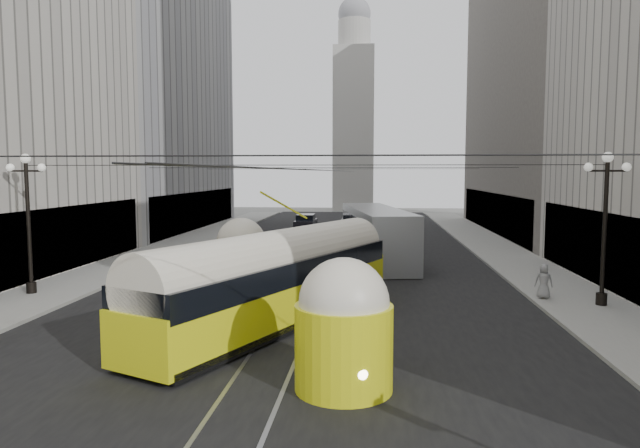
# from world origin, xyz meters

# --- Properties ---
(road) EXTENTS (20.00, 85.00, 0.02)m
(road) POSITION_xyz_m (0.00, 32.50, 0.00)
(road) COLOR black
(road) RESTS_ON ground
(sidewalk_left) EXTENTS (4.00, 72.00, 0.15)m
(sidewalk_left) POSITION_xyz_m (-12.00, 36.00, 0.07)
(sidewalk_left) COLOR gray
(sidewalk_left) RESTS_ON ground
(sidewalk_right) EXTENTS (4.00, 72.00, 0.15)m
(sidewalk_right) POSITION_xyz_m (12.00, 36.00, 0.07)
(sidewalk_right) COLOR gray
(sidewalk_right) RESTS_ON ground
(rail_left) EXTENTS (0.12, 85.00, 0.04)m
(rail_left) POSITION_xyz_m (-0.75, 32.50, 0.00)
(rail_left) COLOR gray
(rail_left) RESTS_ON ground
(rail_right) EXTENTS (0.12, 85.00, 0.04)m
(rail_right) POSITION_xyz_m (0.75, 32.50, 0.00)
(rail_right) COLOR gray
(rail_right) RESTS_ON ground
(building_left_far) EXTENTS (12.60, 28.60, 28.60)m
(building_left_far) POSITION_xyz_m (-19.99, 48.00, 14.31)
(building_left_far) COLOR #999999
(building_left_far) RESTS_ON ground
(building_right_far) EXTENTS (12.60, 32.60, 32.60)m
(building_right_far) POSITION_xyz_m (20.00, 48.00, 16.31)
(building_right_far) COLOR #514C47
(building_right_far) RESTS_ON ground
(distant_tower) EXTENTS (6.00, 6.00, 31.36)m
(distant_tower) POSITION_xyz_m (0.00, 80.00, 14.97)
(distant_tower) COLOR #B2AFA8
(distant_tower) RESTS_ON ground
(lamppost_left_mid) EXTENTS (1.86, 0.44, 6.37)m
(lamppost_left_mid) POSITION_xyz_m (-12.60, 18.00, 3.74)
(lamppost_left_mid) COLOR black
(lamppost_left_mid) RESTS_ON sidewalk_left
(lamppost_right_mid) EXTENTS (1.86, 0.44, 6.37)m
(lamppost_right_mid) POSITION_xyz_m (12.60, 18.00, 3.74)
(lamppost_right_mid) COLOR black
(lamppost_right_mid) RESTS_ON sidewalk_right
(catenary) EXTENTS (25.00, 72.00, 0.23)m
(catenary) POSITION_xyz_m (0.12, 31.49, 5.88)
(catenary) COLOR black
(catenary) RESTS_ON ground
(streetcar) EXTENTS (8.19, 14.96, 3.55)m
(streetcar) POSITION_xyz_m (-0.50, 14.21, 1.73)
(streetcar) COLOR yellow
(streetcar) RESTS_ON ground
(city_bus) EXTENTS (4.97, 13.63, 3.37)m
(city_bus) POSITION_xyz_m (3.23, 30.04, 1.85)
(city_bus) COLOR gray
(city_bus) RESTS_ON ground
(sedan_white_far) EXTENTS (2.53, 4.30, 1.27)m
(sedan_white_far) POSITION_xyz_m (4.70, 41.51, 0.58)
(sedan_white_far) COLOR silver
(sedan_white_far) RESTS_ON ground
(sedan_dark_far) EXTENTS (1.96, 4.72, 1.49)m
(sedan_dark_far) POSITION_xyz_m (-3.72, 50.14, 0.67)
(sedan_dark_far) COLOR black
(sedan_dark_far) RESTS_ON ground
(pedestrian_sidewalk_right) EXTENTS (0.82, 0.59, 1.54)m
(pedestrian_sidewalk_right) POSITION_xyz_m (10.55, 19.05, 0.92)
(pedestrian_sidewalk_right) COLOR gray
(pedestrian_sidewalk_right) RESTS_ON sidewalk_right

